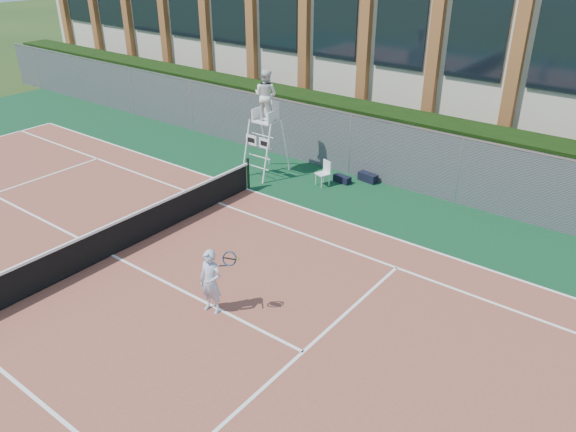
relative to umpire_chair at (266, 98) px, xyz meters
The scene contains 12 objects.
ground 7.58m from the umpire_chair, 87.00° to the right, with size 120.00×120.00×0.00m, color #233814.
apron 6.66m from the umpire_chair, 86.50° to the right, with size 36.00×20.00×0.01m, color #0D3B1F.
tennis_court 7.57m from the umpire_chair, 87.00° to the right, with size 23.77×10.97×0.02m, color brown.
tennis_net 7.40m from the umpire_chair, 87.00° to the right, with size 0.10×11.30×1.10m.
fence 2.44m from the umpire_chair, 78.06° to the left, with size 40.00×0.06×2.20m, color #595E60, non-canonical shape.
hedge 3.40m from the umpire_chair, 82.85° to the left, with size 40.00×1.40×2.20m, color black.
building 10.99m from the umpire_chair, 88.06° to the left, with size 45.00×10.60×8.22m.
umpire_chair is the anchor object (origin of this frame).
plastic_chair 3.19m from the umpire_chair, ahead, with size 0.51×0.51×0.87m.
sports_bag_near 4.46m from the umpire_chair, 25.27° to the left, with size 0.70×0.28×0.30m, color black.
sports_bag_far 3.82m from the umpire_chair, 19.50° to the left, with size 0.61×0.27×0.25m, color black.
tennis_player 8.56m from the umpire_chair, 59.18° to the right, with size 0.92×0.65×1.60m.
Camera 1 is at (11.69, -7.41, 7.86)m, focal length 35.00 mm.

